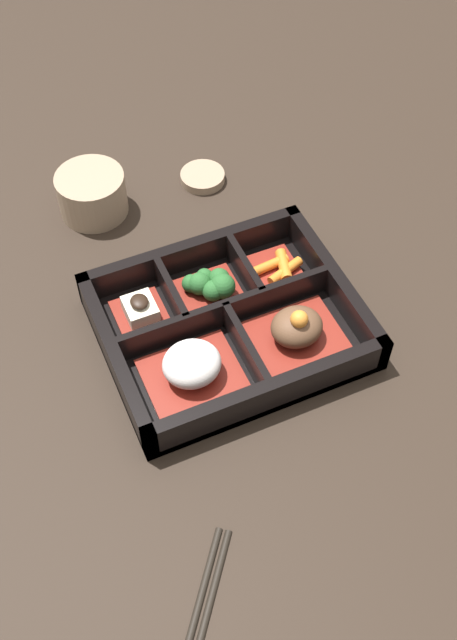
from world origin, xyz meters
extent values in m
plane|color=black|center=(0.00, 0.00, 0.00)|extent=(3.00, 3.00, 0.00)
cube|color=black|center=(0.00, 0.00, 0.01)|extent=(0.27, 0.22, 0.01)
cube|color=black|center=(0.00, -0.11, 0.02)|extent=(0.27, 0.01, 0.05)
cube|color=black|center=(0.00, 0.11, 0.02)|extent=(0.27, 0.01, 0.05)
cube|color=black|center=(-0.13, 0.00, 0.02)|extent=(0.01, 0.22, 0.05)
cube|color=black|center=(0.13, 0.00, 0.02)|extent=(0.01, 0.22, 0.05)
cube|color=black|center=(0.00, -0.01, 0.02)|extent=(0.25, 0.01, 0.05)
cube|color=black|center=(-0.04, -0.05, 0.02)|extent=(0.01, 0.09, 0.05)
cube|color=black|center=(0.04, -0.05, 0.02)|extent=(0.01, 0.09, 0.05)
cube|color=black|center=(0.00, 0.04, 0.02)|extent=(0.01, 0.11, 0.05)
cube|color=maroon|center=(-0.06, 0.04, 0.01)|extent=(0.10, 0.08, 0.01)
ellipsoid|color=brown|center=(-0.06, 0.04, 0.03)|extent=(0.06, 0.05, 0.04)
sphere|color=orange|center=(-0.06, 0.05, 0.05)|extent=(0.02, 0.02, 0.02)
cube|color=maroon|center=(0.06, 0.04, 0.01)|extent=(0.10, 0.08, 0.01)
ellipsoid|color=silver|center=(0.06, 0.04, 0.03)|extent=(0.06, 0.06, 0.04)
cube|color=maroon|center=(-0.08, -0.05, 0.01)|extent=(0.06, 0.07, 0.01)
cylinder|color=orange|center=(-0.09, -0.05, 0.02)|extent=(0.02, 0.04, 0.01)
cylinder|color=orange|center=(-0.09, -0.04, 0.02)|extent=(0.05, 0.03, 0.01)
cylinder|color=orange|center=(-0.08, -0.06, 0.02)|extent=(0.05, 0.02, 0.01)
cube|color=maroon|center=(0.00, -0.05, 0.01)|extent=(0.07, 0.07, 0.01)
sphere|color=#265B28|center=(0.00, -0.07, 0.03)|extent=(0.02, 0.02, 0.02)
sphere|color=#265B28|center=(0.01, -0.06, 0.03)|extent=(0.03, 0.03, 0.03)
sphere|color=#265B28|center=(-0.01, -0.06, 0.03)|extent=(0.02, 0.02, 0.02)
sphere|color=#265B28|center=(-0.01, -0.04, 0.03)|extent=(0.03, 0.03, 0.03)
sphere|color=#265B28|center=(0.02, -0.06, 0.03)|extent=(0.02, 0.02, 0.02)
sphere|color=#265B28|center=(0.00, -0.04, 0.03)|extent=(0.02, 0.02, 0.02)
cube|color=maroon|center=(0.08, -0.05, 0.01)|extent=(0.06, 0.07, 0.01)
cube|color=beige|center=(0.08, -0.05, 0.03)|extent=(0.03, 0.04, 0.02)
ellipsoid|color=black|center=(0.08, -0.05, 0.04)|extent=(0.02, 0.02, 0.01)
cylinder|color=gray|center=(0.08, -0.25, 0.03)|extent=(0.09, 0.09, 0.06)
cylinder|color=#597A38|center=(0.08, -0.25, 0.05)|extent=(0.07, 0.07, 0.01)
cylinder|color=gray|center=(-0.07, -0.24, 0.01)|extent=(0.06, 0.06, 0.01)
cylinder|color=black|center=(-0.07, -0.24, 0.01)|extent=(0.04, 0.04, 0.00)
camera|label=1|loc=(0.20, 0.45, 0.67)|focal=42.00mm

